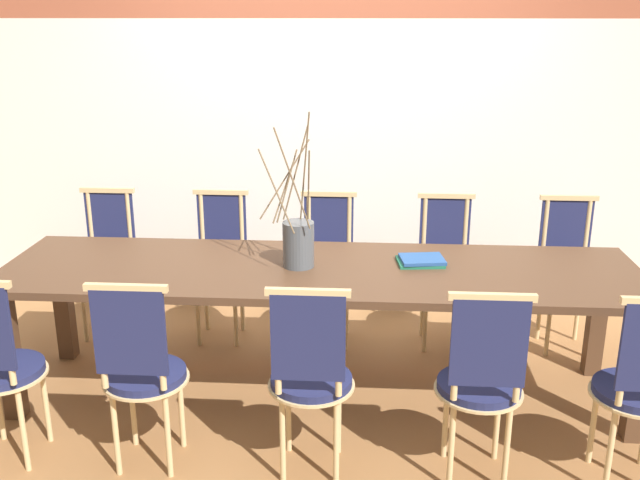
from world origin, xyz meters
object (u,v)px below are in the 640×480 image
at_px(chair_far_center, 328,263).
at_px(vase_centerpiece, 298,242).
at_px(book_stack, 421,261).
at_px(dining_table, 320,282).
at_px(chair_near_center, 310,373).

bearing_deg(chair_far_center, vase_centerpiece, 80.47).
bearing_deg(chair_far_center, book_stack, 130.56).
xyz_separation_m(dining_table, chair_near_center, (0.01, -0.71, -0.15)).
relative_size(chair_far_center, book_stack, 3.60).
relative_size(chair_far_center, vase_centerpiece, 1.17).
bearing_deg(chair_near_center, dining_table, 90.46).
bearing_deg(vase_centerpiece, dining_table, -9.18).
distance_m(chair_near_center, book_stack, 0.99).
relative_size(dining_table, vase_centerpiece, 4.13).
bearing_deg(dining_table, chair_near_center, -89.54).
relative_size(dining_table, book_stack, 12.72).
relative_size(chair_near_center, book_stack, 3.60).
bearing_deg(chair_near_center, book_stack, 57.14).
bearing_deg(chair_near_center, vase_centerpiece, 99.34).
distance_m(dining_table, book_stack, 0.54).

